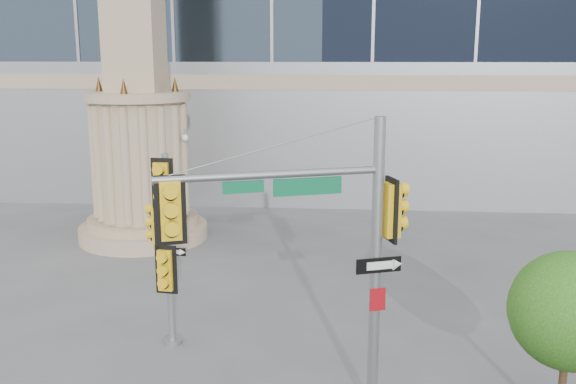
{
  "coord_description": "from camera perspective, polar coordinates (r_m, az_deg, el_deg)",
  "views": [
    {
      "loc": [
        0.85,
        -12.12,
        6.38
      ],
      "look_at": [
        -0.34,
        2.0,
        3.29
      ],
      "focal_mm": 40.0,
      "sensor_mm": 36.0,
      "label": 1
    }
  ],
  "objects": [
    {
      "name": "street_tree",
      "position": [
        11.83,
        23.87,
        -10.0
      ],
      "size": [
        2.05,
        2.0,
        3.19
      ],
      "color": "tan",
      "rests_on": "ground"
    },
    {
      "name": "secondary_signal_pole",
      "position": [
        14.02,
        -10.92,
        -3.87
      ],
      "size": [
        0.74,
        0.6,
        4.3
      ],
      "rotation": [
        0.0,
        0.0,
        -0.11
      ],
      "color": "slate",
      "rests_on": "ground"
    },
    {
      "name": "ground",
      "position": [
        13.72,
        0.75,
        -15.39
      ],
      "size": [
        120.0,
        120.0,
        0.0
      ],
      "primitive_type": "plane",
      "color": "#545456",
      "rests_on": "ground"
    },
    {
      "name": "monument",
      "position": [
        22.22,
        -13.33,
        9.77
      ],
      "size": [
        4.4,
        4.4,
        16.6
      ],
      "color": "tan",
      "rests_on": "ground"
    },
    {
      "name": "main_signal_pole",
      "position": [
        10.81,
        3.15,
        -4.19
      ],
      "size": [
        3.99,
        1.7,
        5.35
      ],
      "rotation": [
        0.0,
        0.0,
        0.34
      ],
      "color": "slate",
      "rests_on": "ground"
    }
  ]
}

